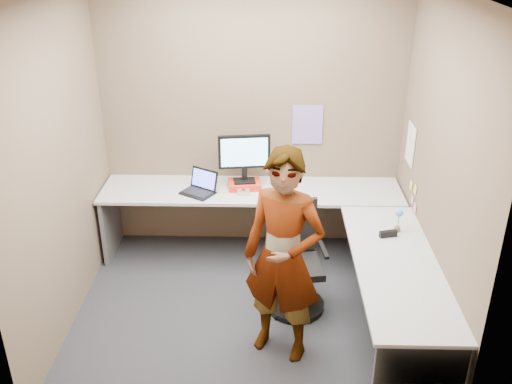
{
  "coord_description": "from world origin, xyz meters",
  "views": [
    {
      "loc": [
        0.18,
        -4.11,
        3.14
      ],
      "look_at": [
        0.07,
        0.25,
        1.05
      ],
      "focal_mm": 40.0,
      "sensor_mm": 36.0,
      "label": 1
    }
  ],
  "objects_px": {
    "desk": "(297,232)",
    "office_chair": "(295,267)",
    "monitor": "(244,154)",
    "person": "(283,258)"
  },
  "relations": [
    {
      "from": "desk",
      "to": "monitor",
      "type": "xyz_separation_m",
      "value": [
        -0.51,
        0.65,
        0.49
      ]
    },
    {
      "from": "desk",
      "to": "office_chair",
      "type": "distance_m",
      "value": 0.33
    },
    {
      "from": "desk",
      "to": "monitor",
      "type": "distance_m",
      "value": 0.96
    },
    {
      "from": "monitor",
      "to": "person",
      "type": "distance_m",
      "value": 1.58
    },
    {
      "from": "monitor",
      "to": "person",
      "type": "xyz_separation_m",
      "value": [
        0.36,
        -1.52,
        -0.22
      ]
    },
    {
      "from": "person",
      "to": "office_chair",
      "type": "bearing_deg",
      "value": 101.15
    },
    {
      "from": "office_chair",
      "to": "person",
      "type": "height_order",
      "value": "person"
    },
    {
      "from": "office_chair",
      "to": "person",
      "type": "bearing_deg",
      "value": -110.41
    },
    {
      "from": "monitor",
      "to": "person",
      "type": "bearing_deg",
      "value": -84.19
    },
    {
      "from": "desk",
      "to": "office_chair",
      "type": "relative_size",
      "value": 3.09
    }
  ]
}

